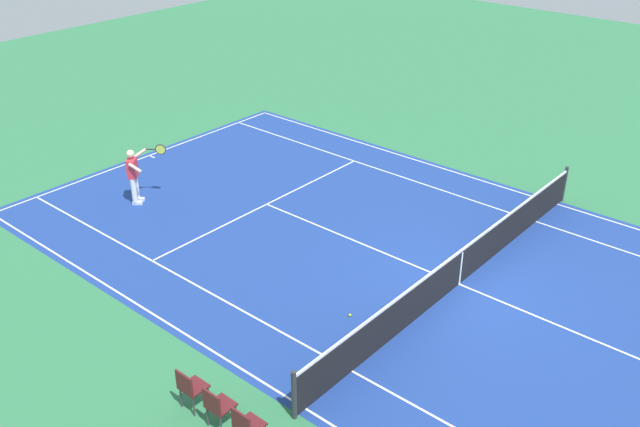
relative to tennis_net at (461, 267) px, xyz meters
name	(u,v)px	position (x,y,z in m)	size (l,w,h in m)	color
ground_plane	(459,284)	(0.00, 0.00, -0.49)	(60.00, 60.00, 0.00)	#2D7247
court_slab	(459,284)	(0.00, 0.00, -0.49)	(24.20, 11.40, 0.00)	navy
court_line_markings	(459,284)	(0.00, 0.00, -0.49)	(23.85, 11.05, 0.01)	white
tennis_net	(461,267)	(0.00, 0.00, 0.00)	(0.10, 11.70, 1.08)	#2D2D33
tennis_player_near	(134,173)	(9.34, 2.35, 0.44)	(0.74, 1.08, 1.70)	white
tennis_ball	(350,315)	(1.17, 2.70, -0.46)	(0.07, 0.07, 0.07)	#CCE01E
spectator_chair_5	(246,425)	(0.14, 6.86, 0.03)	(0.44, 0.44, 0.88)	#38383D
spectator_chair_6	(217,405)	(0.87, 6.86, 0.03)	(0.44, 0.44, 0.88)	#38383D
spectator_chair_7	(190,387)	(1.61, 6.86, 0.03)	(0.44, 0.44, 0.88)	#38383D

